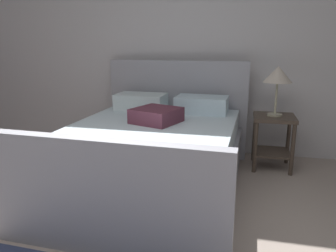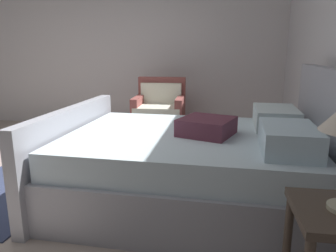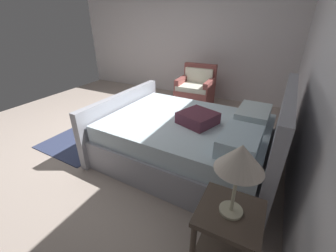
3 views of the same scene
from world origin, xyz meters
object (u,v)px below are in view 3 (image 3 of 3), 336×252
(table_lamp_right, at_px, (240,160))
(nightstand_right, at_px, (227,230))
(armchair, at_px, (196,91))
(bed, at_px, (189,139))

(table_lamp_right, bearing_deg, nightstand_right, -116.57)
(table_lamp_right, relative_size, armchair, 0.60)
(nightstand_right, relative_size, table_lamp_right, 1.12)
(bed, relative_size, armchair, 2.55)
(bed, bearing_deg, nightstand_right, 33.41)
(nightstand_right, height_order, armchair, armchair)
(bed, xyz_separation_m, armchair, (-2.00, -0.67, -0.00))
(table_lamp_right, bearing_deg, bed, -146.59)
(nightstand_right, relative_size, armchair, 0.67)
(nightstand_right, height_order, table_lamp_right, table_lamp_right)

